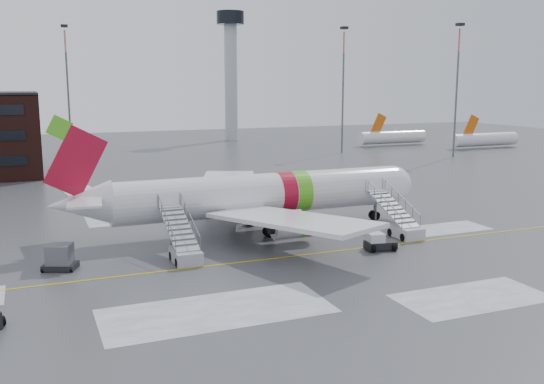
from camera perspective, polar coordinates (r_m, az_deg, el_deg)
name	(u,v)px	position (r m, az deg, el deg)	size (l,w,h in m)	color
ground	(252,257)	(48.41, -1.89, -6.15)	(260.00, 260.00, 0.00)	#494C4F
airliner	(254,195)	(55.90, -1.68, -0.31)	(35.03, 32.97, 11.18)	white
airstair_fwd	(401,224)	(55.98, 12.02, -2.98)	(2.05, 7.70, 3.48)	#B9BBC1
airstair_aft	(183,247)	(47.91, -8.36, -5.11)	(2.05, 7.70, 3.48)	#A1A3A8
pushback_tug	(379,242)	(51.04, 10.01, -4.69)	(2.72, 2.22, 1.44)	black
uld_container	(60,258)	(47.74, -19.34, -5.86)	(2.81, 2.47, 1.92)	black
control_tower	(231,61)	(146.12, -3.90, 12.23)	(6.40, 6.40, 30.00)	#B2B5BA
light_mast_far_ne	(343,82)	(120.49, 6.71, 10.27)	(1.20, 1.20, 24.25)	#595B60
light_mast_far_n	(67,82)	(121.84, -18.69, 9.81)	(1.20, 1.20, 24.25)	#595B60
light_mast_far_e	(457,82)	(117.78, 17.02, 9.90)	(1.20, 1.20, 24.25)	#595B60
distant_aircraft	(422,147)	(133.91, 13.90, 4.10)	(35.00, 18.00, 8.00)	#D8590C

